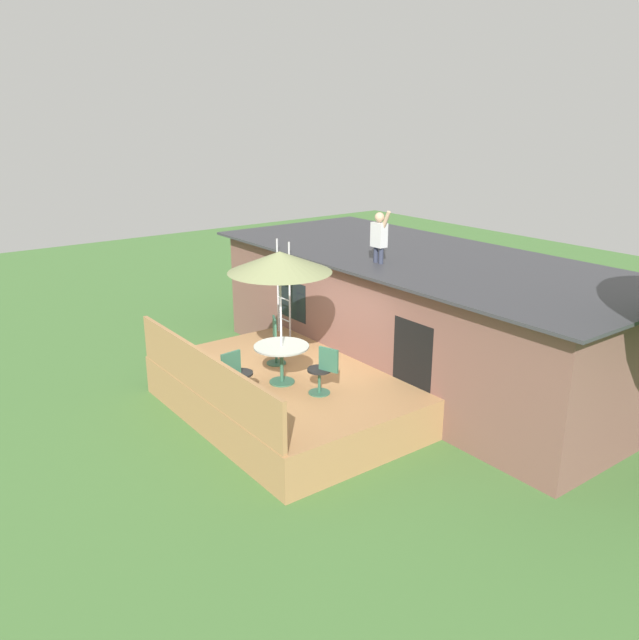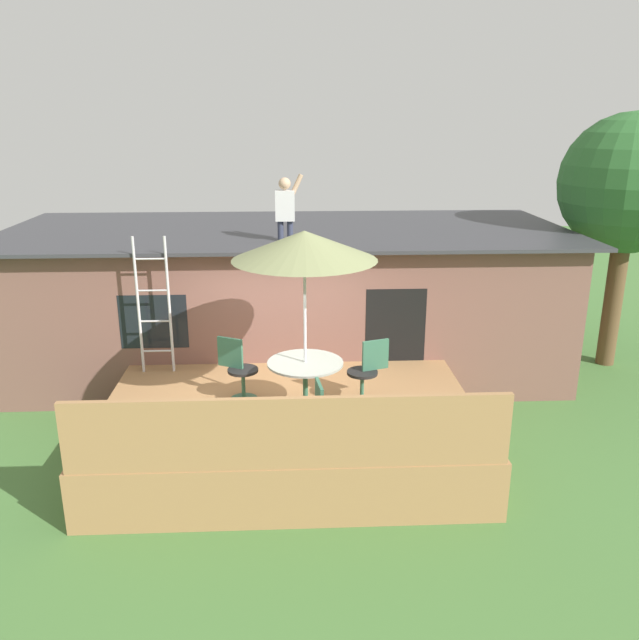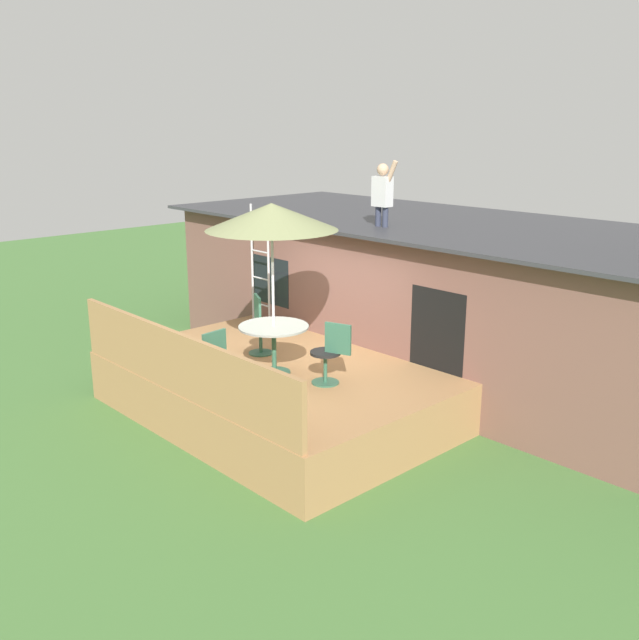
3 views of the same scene
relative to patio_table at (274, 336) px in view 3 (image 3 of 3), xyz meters
name	(u,v)px [view 3 (image 3 of 3)]	position (x,y,z in m)	size (l,w,h in m)	color
ground_plane	(280,413)	(-0.23, 0.29, -1.39)	(40.00, 40.00, 0.00)	#477538
house	(427,293)	(-0.23, 3.89, -0.02)	(10.50, 4.50, 2.73)	brown
deck	(280,389)	(-0.23, 0.29, -0.99)	(5.27, 3.69, 0.80)	#A87A4C
deck_railing	(178,364)	(-0.23, -1.50, -0.14)	(5.17, 0.08, 0.90)	#A87A4C
patio_table	(274,336)	(0.00, 0.00, 0.00)	(1.04, 1.04, 0.74)	#33664C
patio_umbrella	(272,217)	(0.00, 0.00, 1.76)	(1.90, 1.90, 2.54)	silver
step_ladder	(260,265)	(-2.33, 1.61, 0.51)	(0.52, 0.04, 2.20)	silver
person_figure	(383,190)	(-0.24, 2.61, 1.95)	(0.47, 0.20, 1.11)	#33384C
patio_chair_left	(259,325)	(-0.95, 0.48, -0.13)	(0.59, 0.44, 0.92)	#33664C
patio_chair_right	(330,354)	(0.88, 0.30, -0.13)	(0.61, 0.44, 0.92)	#33664C
patio_chair_near	(222,362)	(0.12, -1.02, -0.13)	(0.44, 0.62, 0.92)	#33664C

